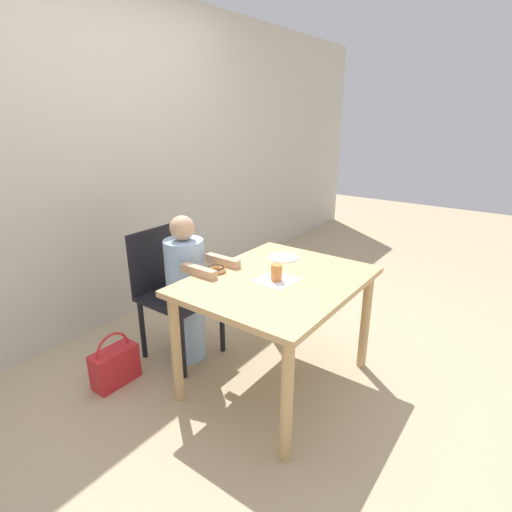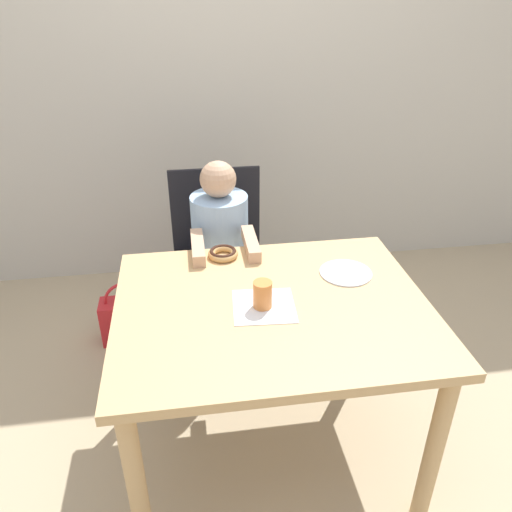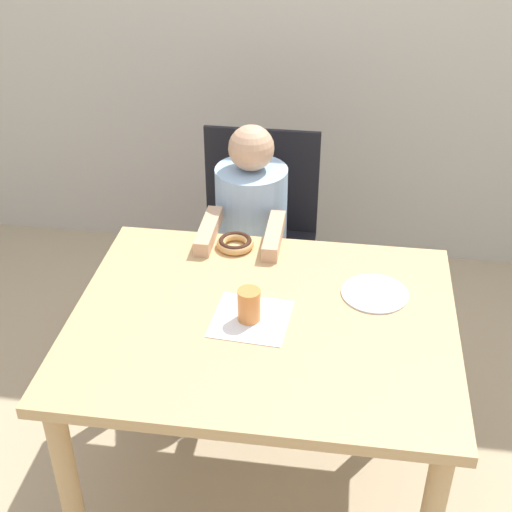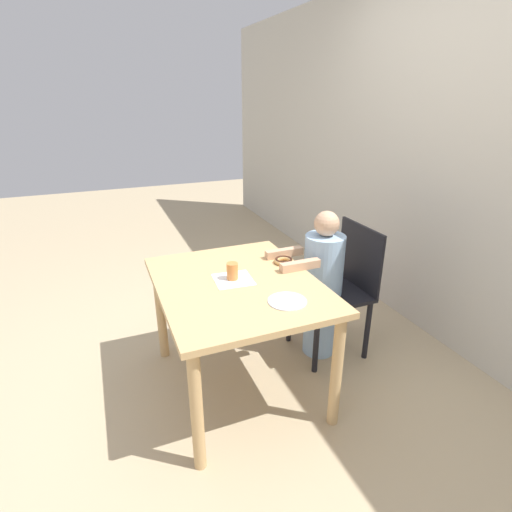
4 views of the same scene
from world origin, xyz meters
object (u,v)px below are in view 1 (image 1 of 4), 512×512
cup (276,273)px  handbag (115,365)px  chair (173,291)px  donut (216,269)px  child_figure (187,291)px

cup → handbag: bearing=124.9°
chair → cup: 0.83m
donut → child_figure: bearing=87.7°
chair → child_figure: (-0.00, -0.13, 0.03)m
chair → donut: bearing=-91.6°
child_figure → donut: size_ratio=8.44×
chair → child_figure: child_figure is taller
donut → cup: bearing=-74.7°
handbag → cup: cup is taller
chair → handbag: chair is taller
child_figure → cup: (0.09, -0.64, 0.25)m
chair → donut: (-0.01, -0.41, 0.26)m
child_figure → handbag: (-0.48, 0.17, -0.38)m
child_figure → handbag: 0.63m
donut → handbag: donut is taller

